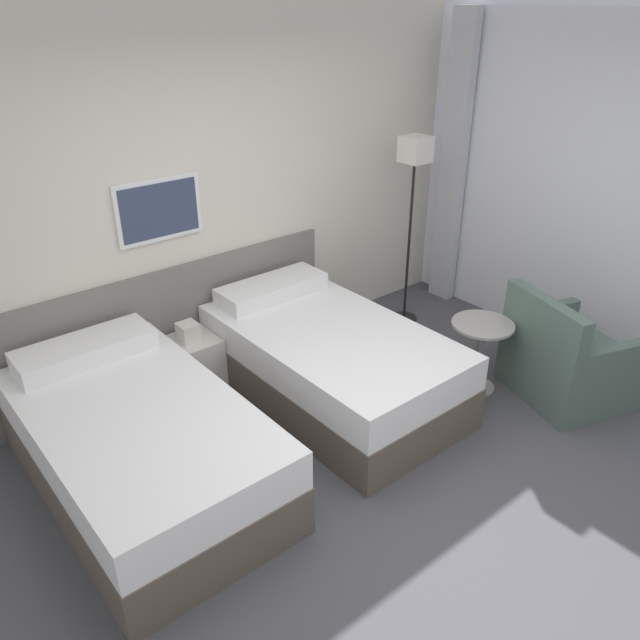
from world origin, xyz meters
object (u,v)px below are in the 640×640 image
Objects in this scene: armchair at (566,363)px; bed_near_window at (330,361)px; nightstand at (192,363)px; side_table at (480,343)px; bed_near_door at (140,444)px; floor_lamp at (414,173)px.

bed_near_window is at bearing 69.16° from armchair.
bed_near_window is at bearing -44.18° from nightstand.
nightstand is at bearing 140.82° from side_table.
bed_near_window reaches higher than side_table.
bed_near_door is 1.51m from bed_near_window.
armchair is at bearing -39.30° from bed_near_window.
nightstand is at bearing 44.18° from bed_near_door.
side_table is 0.58× the size of armchair.
side_table is at bearing -39.18° from nightstand.
nightstand is at bearing 67.33° from armchair.
bed_near_window is 1.14m from side_table.
floor_lamp is (2.87, 0.52, 1.09)m from bed_near_door.
nightstand is at bearing 174.10° from floor_lamp.
nightstand reaches higher than side_table.
side_table is (1.69, -1.38, 0.17)m from nightstand.
bed_near_window is at bearing 0.00° from bed_near_door.
bed_near_door is at bearing -169.81° from floor_lamp.
armchair reaches higher than bed_near_door.
nightstand is (-0.76, 0.73, -0.07)m from bed_near_window.
floor_lamp is at bearing -5.90° from nightstand.
bed_near_door is at bearing 180.00° from bed_near_window.
bed_near_door is 3.11m from floor_lamp.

